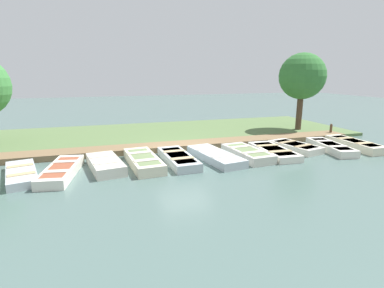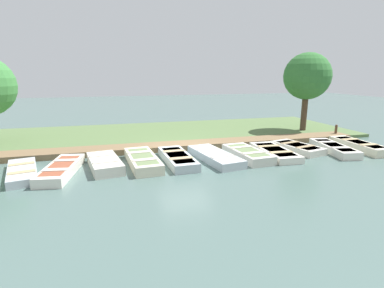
{
  "view_description": "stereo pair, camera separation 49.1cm",
  "coord_description": "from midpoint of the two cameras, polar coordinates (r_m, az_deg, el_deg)",
  "views": [
    {
      "loc": [
        13.49,
        -3.85,
        3.85
      ],
      "look_at": [
        0.59,
        0.18,
        0.65
      ],
      "focal_mm": 28.0,
      "sensor_mm": 36.0,
      "label": 1
    },
    {
      "loc": [
        13.63,
        -3.38,
        3.85
      ],
      "look_at": [
        0.59,
        0.18,
        0.65
      ],
      "focal_mm": 28.0,
      "sensor_mm": 36.0,
      "label": 2
    }
  ],
  "objects": [
    {
      "name": "rowboat_9",
      "position": [
        16.17,
        18.22,
        -0.5
      ],
      "size": [
        2.84,
        1.81,
        0.35
      ],
      "rotation": [
        0.0,
        0.0,
        0.24
      ],
      "color": "beige",
      "rests_on": "ground_plane"
    },
    {
      "name": "ground_plane",
      "position": [
        14.55,
        -2.32,
        -2.03
      ],
      "size": [
        80.0,
        80.0,
        0.0
      ],
      "primitive_type": "plane",
      "color": "#4C6660"
    },
    {
      "name": "rowboat_8",
      "position": [
        14.95,
        14.34,
        -1.36
      ],
      "size": [
        3.25,
        1.33,
        0.34
      ],
      "rotation": [
        0.0,
        0.0,
        -0.04
      ],
      "color": "silver",
      "rests_on": "ground_plane"
    },
    {
      "name": "shore_bank",
      "position": [
        19.28,
        -6.2,
        1.99
      ],
      "size": [
        8.0,
        24.0,
        0.18
      ],
      "color": "#567042",
      "rests_on": "ground_plane"
    },
    {
      "name": "rowboat_3",
      "position": [
        12.87,
        -17.24,
        -3.68
      ],
      "size": [
        2.89,
        1.57,
        0.44
      ],
      "rotation": [
        0.0,
        0.0,
        0.17
      ],
      "color": "beige",
      "rests_on": "ground_plane"
    },
    {
      "name": "rowboat_11",
      "position": [
        17.82,
        27.81,
        -0.02
      ],
      "size": [
        3.35,
        1.08,
        0.43
      ],
      "rotation": [
        0.0,
        0.0,
        -0.03
      ],
      "color": "beige",
      "rests_on": "ground_plane"
    },
    {
      "name": "dock_walkway",
      "position": [
        15.7,
        -3.54,
        -0.37
      ],
      "size": [
        1.32,
        20.49,
        0.28
      ],
      "color": "brown",
      "rests_on": "ground_plane"
    },
    {
      "name": "rowboat_1",
      "position": [
        13.17,
        -30.69,
        -4.88
      ],
      "size": [
        3.24,
        1.7,
        0.33
      ],
      "rotation": [
        0.0,
        0.0,
        0.24
      ],
      "color": "#B2BCC1",
      "rests_on": "ground_plane"
    },
    {
      "name": "rowboat_10",
      "position": [
        16.7,
        24.12,
        -0.51
      ],
      "size": [
        3.34,
        1.5,
        0.39
      ],
      "rotation": [
        0.0,
        0.0,
        -0.17
      ],
      "color": "silver",
      "rests_on": "ground_plane"
    },
    {
      "name": "mooring_post_far",
      "position": [
        20.31,
        24.3,
        2.41
      ],
      "size": [
        0.15,
        0.15,
        0.83
      ],
      "color": "brown",
      "rests_on": "ground_plane"
    },
    {
      "name": "rowboat_4",
      "position": [
        12.97,
        -10.33,
        -3.16
      ],
      "size": [
        3.4,
        1.37,
        0.44
      ],
      "rotation": [
        0.0,
        0.0,
        0.08
      ],
      "color": "beige",
      "rests_on": "ground_plane"
    },
    {
      "name": "rowboat_5",
      "position": [
        13.23,
        -3.74,
        -2.76
      ],
      "size": [
        3.36,
        1.21,
        0.38
      ],
      "rotation": [
        0.0,
        0.0,
        0.04
      ],
      "color": "#B2BCC1",
      "rests_on": "ground_plane"
    },
    {
      "name": "rowboat_7",
      "position": [
        14.18,
        9.46,
        -1.75
      ],
      "size": [
        3.04,
        1.43,
        0.42
      ],
      "rotation": [
        0.0,
        0.0,
        0.08
      ],
      "color": "beige",
      "rests_on": "ground_plane"
    },
    {
      "name": "park_tree_left",
      "position": [
        20.98,
        19.62,
        11.99
      ],
      "size": [
        2.96,
        2.96,
        5.15
      ],
      "color": "#4C3828",
      "rests_on": "ground_plane"
    },
    {
      "name": "rowboat_2",
      "position": [
        12.72,
        -24.61,
        -4.63
      ],
      "size": [
        3.42,
        1.54,
        0.39
      ],
      "rotation": [
        0.0,
        0.0,
        -0.16
      ],
      "color": "silver",
      "rests_on": "ground_plane"
    },
    {
      "name": "rowboat_6",
      "position": [
        13.63,
        3.38,
        -2.29
      ],
      "size": [
        3.61,
        1.71,
        0.38
      ],
      "rotation": [
        0.0,
        0.0,
        0.16
      ],
      "color": "#B2BCC1",
      "rests_on": "ground_plane"
    }
  ]
}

